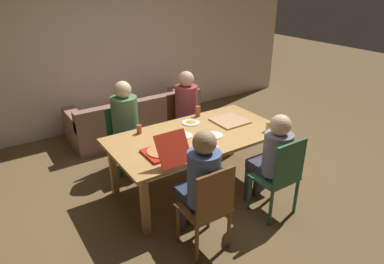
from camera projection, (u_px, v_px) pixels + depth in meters
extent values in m
plane|color=brown|center=(196.00, 187.00, 4.39)|extent=(20.00, 20.00, 0.00)
cube|color=silver|center=(110.00, 40.00, 5.75)|extent=(7.76, 0.12, 2.97)
cube|color=tan|center=(197.00, 136.00, 4.09)|extent=(2.09, 1.10, 0.04)
cube|color=tan|center=(145.00, 206.00, 3.46)|extent=(0.07, 0.07, 0.71)
cube|color=tan|center=(274.00, 157.00, 4.38)|extent=(0.07, 0.07, 0.71)
cube|color=tan|center=(113.00, 169.00, 4.11)|extent=(0.07, 0.07, 0.71)
cube|color=tan|center=(232.00, 133.00, 5.03)|extent=(0.07, 0.07, 0.71)
cylinder|color=brown|center=(178.00, 224.00, 3.41)|extent=(0.04, 0.04, 0.44)
cylinder|color=brown|center=(208.00, 210.00, 3.60)|extent=(0.04, 0.04, 0.44)
cylinder|color=brown|center=(197.00, 244.00, 3.15)|extent=(0.04, 0.04, 0.44)
cylinder|color=brown|center=(229.00, 229.00, 3.34)|extent=(0.04, 0.04, 0.44)
cube|color=brown|center=(203.00, 207.00, 3.28)|extent=(0.44, 0.40, 0.02)
cube|color=brown|center=(216.00, 195.00, 3.03)|extent=(0.41, 0.03, 0.48)
cylinder|color=#2D354C|center=(179.00, 211.00, 3.57)|extent=(0.10, 0.10, 0.46)
cylinder|color=#2D354C|center=(192.00, 206.00, 3.65)|extent=(0.10, 0.10, 0.46)
cube|color=#2D354C|center=(194.00, 193.00, 3.38)|extent=(0.28, 0.34, 0.11)
cylinder|color=#4C6095|center=(204.00, 178.00, 3.14)|extent=(0.31, 0.31, 0.54)
sphere|color=#A07954|center=(204.00, 143.00, 2.98)|extent=(0.22, 0.22, 0.22)
cylinder|color=#2F6241|center=(249.00, 193.00, 3.89)|extent=(0.04, 0.04, 0.44)
cylinder|color=#2F6241|center=(274.00, 182.00, 4.09)|extent=(0.04, 0.04, 0.44)
cylinder|color=#2F6241|center=(271.00, 208.00, 3.63)|extent=(0.04, 0.04, 0.44)
cylinder|color=#2F6241|center=(296.00, 196.00, 3.83)|extent=(0.04, 0.04, 0.44)
cube|color=#2F6241|center=(274.00, 177.00, 3.76)|extent=(0.45, 0.39, 0.02)
cube|color=#2F6241|center=(290.00, 164.00, 3.52)|extent=(0.43, 0.03, 0.49)
cylinder|color=#3B384A|center=(248.00, 183.00, 4.06)|extent=(0.10, 0.10, 0.46)
cylinder|color=#3B384A|center=(258.00, 179.00, 4.13)|extent=(0.10, 0.10, 0.46)
cube|color=#3B384A|center=(264.00, 166.00, 3.86)|extent=(0.28, 0.33, 0.11)
cylinder|color=gray|center=(277.00, 154.00, 3.64)|extent=(0.31, 0.31, 0.47)
sphere|color=beige|center=(281.00, 125.00, 3.50)|extent=(0.22, 0.22, 0.22)
cylinder|color=#542F17|center=(203.00, 138.00, 5.19)|extent=(0.05, 0.05, 0.44)
cylinder|color=#542F17|center=(182.00, 144.00, 4.99)|extent=(0.05, 0.05, 0.44)
cylinder|color=#542F17|center=(191.00, 130.00, 5.45)|extent=(0.05, 0.05, 0.44)
cylinder|color=#542F17|center=(170.00, 136.00, 5.25)|extent=(0.05, 0.05, 0.44)
cube|color=#542F17|center=(186.00, 123.00, 5.12)|extent=(0.46, 0.41, 0.02)
cube|color=#542F17|center=(180.00, 106.00, 5.17)|extent=(0.43, 0.03, 0.42)
cylinder|color=#30323C|center=(201.00, 142.00, 5.05)|extent=(0.10, 0.10, 0.46)
cylinder|color=#30323C|center=(192.00, 144.00, 4.97)|extent=(0.10, 0.10, 0.46)
cube|color=#30323C|center=(192.00, 123.00, 4.99)|extent=(0.29, 0.28, 0.11)
cylinder|color=#983D45|center=(186.00, 103.00, 4.99)|extent=(0.33, 0.33, 0.52)
sphere|color=#D7A787|center=(186.00, 79.00, 4.83)|extent=(0.23, 0.23, 0.23)
cylinder|color=#256B40|center=(146.00, 155.00, 4.71)|extent=(0.04, 0.04, 0.44)
cylinder|color=#256B40|center=(120.00, 162.00, 4.52)|extent=(0.04, 0.04, 0.44)
cylinder|color=#256B40|center=(136.00, 145.00, 4.96)|extent=(0.04, 0.04, 0.44)
cylinder|color=#256B40|center=(111.00, 152.00, 4.77)|extent=(0.04, 0.04, 0.44)
cube|color=#256B40|center=(127.00, 139.00, 4.64)|extent=(0.44, 0.40, 0.02)
cube|color=#256B40|center=(120.00, 120.00, 4.70)|extent=(0.42, 0.03, 0.40)
cylinder|color=#2F2D3D|center=(144.00, 160.00, 4.55)|extent=(0.10, 0.10, 0.46)
cylinder|color=#2F2D3D|center=(132.00, 164.00, 4.46)|extent=(0.10, 0.10, 0.46)
cube|color=#2F2D3D|center=(132.00, 139.00, 4.50)|extent=(0.31, 0.32, 0.11)
cylinder|color=#4F784E|center=(125.00, 116.00, 4.50)|extent=(0.35, 0.35, 0.54)
sphere|color=beige|center=(123.00, 90.00, 4.35)|extent=(0.22, 0.22, 0.22)
cube|color=tan|center=(230.00, 121.00, 4.43)|extent=(0.41, 0.41, 0.02)
cube|color=red|center=(161.00, 153.00, 3.63)|extent=(0.35, 0.35, 0.03)
cylinder|color=#C87D43|center=(161.00, 151.00, 3.63)|extent=(0.31, 0.31, 0.01)
cube|color=red|center=(173.00, 149.00, 3.37)|extent=(0.35, 0.19, 0.30)
cylinder|color=white|center=(191.00, 123.00, 4.39)|extent=(0.23, 0.23, 0.01)
cone|color=gold|center=(191.00, 122.00, 4.39)|extent=(0.13, 0.13, 0.02)
cylinder|color=white|center=(214.00, 135.00, 4.04)|extent=(0.22, 0.22, 0.01)
cylinder|color=white|center=(209.00, 148.00, 3.75)|extent=(0.22, 0.22, 0.01)
cone|color=gold|center=(209.00, 147.00, 3.75)|extent=(0.11, 0.11, 0.02)
cylinder|color=white|center=(184.00, 135.00, 4.04)|extent=(0.21, 0.21, 0.01)
cylinder|color=#E5C068|center=(268.00, 126.00, 4.15)|extent=(0.06, 0.06, 0.12)
cylinder|color=#BC472F|center=(139.00, 129.00, 4.09)|extent=(0.06, 0.06, 0.11)
cylinder|color=#B24B2D|center=(198.00, 111.00, 4.57)|extent=(0.07, 0.07, 0.14)
cube|color=#986958|center=(135.00, 123.00, 5.80)|extent=(2.15, 0.84, 0.39)
cube|color=#986958|center=(142.00, 109.00, 5.40)|extent=(2.15, 0.16, 0.32)
cube|color=#986958|center=(75.00, 119.00, 5.19)|extent=(0.20, 0.79, 0.18)
cube|color=#986958|center=(183.00, 96.00, 6.17)|extent=(0.20, 0.79, 0.18)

